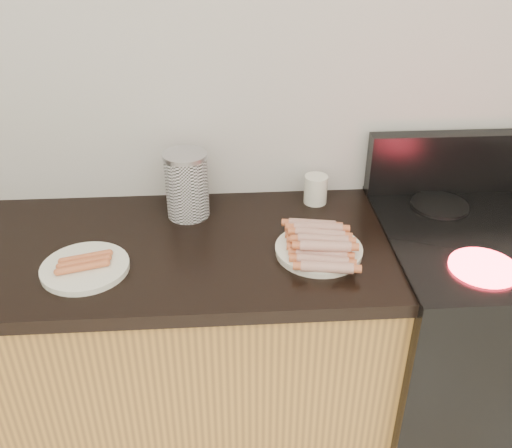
{
  "coord_description": "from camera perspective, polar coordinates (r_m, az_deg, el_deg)",
  "views": [
    {
      "loc": [
        -0.07,
        0.31,
        1.79
      ],
      "look_at": [
        0.01,
        1.62,
        1.0
      ],
      "focal_mm": 40.0,
      "sensor_mm": 36.0,
      "label": 1
    }
  ],
  "objects": [
    {
      "name": "burner_near_left",
      "position": [
        1.63,
        21.79,
        -4.04
      ],
      "size": [
        0.18,
        0.18,
        0.01
      ],
      "primitive_type": "cylinder",
      "color": "#FF1E2D",
      "rests_on": "stove"
    },
    {
      "name": "stove_panel",
      "position": [
        2.01,
        21.78,
        5.85
      ],
      "size": [
        0.76,
        0.06,
        0.2
      ],
      "primitive_type": "cube",
      "color": "black",
      "rests_on": "stove"
    },
    {
      "name": "burner_far_left",
      "position": [
        1.89,
        17.89,
        1.81
      ],
      "size": [
        0.18,
        0.18,
        0.01
      ],
      "primitive_type": "cylinder",
      "color": "black",
      "rests_on": "stove"
    },
    {
      "name": "counter_slab",
      "position": [
        1.77,
        -23.99,
        -3.08
      ],
      "size": [
        2.2,
        0.62,
        0.04
      ],
      "primitive_type": "cube",
      "color": "black",
      "rests_on": "cabinet_base"
    },
    {
      "name": "side_plate",
      "position": [
        1.59,
        -16.72,
        -4.21
      ],
      "size": [
        0.26,
        0.26,
        0.02
      ],
      "primitive_type": "cylinder",
      "rotation": [
        0.0,
        0.0,
        0.13
      ],
      "color": "white",
      "rests_on": "counter_slab"
    },
    {
      "name": "hotdog_pile",
      "position": [
        1.58,
        6.34,
        -1.8
      ],
      "size": [
        0.14,
        0.28,
        0.05
      ],
      "rotation": [
        0.0,
        0.0,
        -0.2
      ],
      "color": "#A52729",
      "rests_on": "main_plate"
    },
    {
      "name": "wall_back",
      "position": [
        1.76,
        -1.3,
        14.77
      ],
      "size": [
        4.0,
        0.04,
        2.6
      ],
      "primitive_type": "cube",
      "color": "silver",
      "rests_on": "ground"
    },
    {
      "name": "cabinet_base",
      "position": [
        2.03,
        -21.26,
        -13.67
      ],
      "size": [
        2.2,
        0.59,
        0.86
      ],
      "primitive_type": "cube",
      "color": "#AE7932",
      "rests_on": "floor"
    },
    {
      "name": "mug",
      "position": [
        1.84,
        5.98,
        3.47
      ],
      "size": [
        0.08,
        0.08,
        0.09
      ],
      "primitive_type": "cylinder",
      "rotation": [
        0.0,
        0.0,
        -0.03
      ],
      "color": "silver",
      "rests_on": "counter_slab"
    },
    {
      "name": "plain_sausages",
      "position": [
        1.58,
        -16.82,
        -3.67
      ],
      "size": [
        0.13,
        0.1,
        0.02
      ],
      "rotation": [
        0.0,
        0.0,
        0.28
      ],
      "color": "#D97340",
      "rests_on": "side_plate"
    },
    {
      "name": "stove",
      "position": [
        2.09,
        21.84,
        -11.51
      ],
      "size": [
        0.76,
        0.65,
        0.91
      ],
      "color": "black",
      "rests_on": "floor"
    },
    {
      "name": "main_plate",
      "position": [
        1.6,
        6.28,
        -2.73
      ],
      "size": [
        0.27,
        0.27,
        0.02
      ],
      "primitive_type": "cylinder",
      "rotation": [
        0.0,
        0.0,
        -0.13
      ],
      "color": "white",
      "rests_on": "counter_slab"
    },
    {
      "name": "canister",
      "position": [
        1.74,
        -6.93,
        3.92
      ],
      "size": [
        0.13,
        0.13,
        0.21
      ],
      "rotation": [
        0.0,
        0.0,
        -0.23
      ],
      "color": "white",
      "rests_on": "counter_slab"
    }
  ]
}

